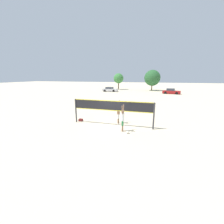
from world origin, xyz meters
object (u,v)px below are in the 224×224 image
gear_bag (81,120)px  player_spiker (123,118)px  parked_car_mid (171,91)px  parked_car_near (110,90)px  tree_left_cluster (152,78)px  volleyball (128,132)px  tree_right_cluster (119,78)px  volleyball_net (112,108)px  player_blocker (118,111)px

gear_bag → player_spiker: bearing=-19.3°
gear_bag → parked_car_mid: parked_car_mid is taller
player_spiker → parked_car_near: bearing=18.9°
gear_bag → tree_left_cluster: size_ratio=0.06×
volleyball → gear_bag: volleyball is taller
parked_car_mid → tree_right_cluster: 19.07m
volleyball_net → player_spiker: (1.27, -1.19, -0.46)m
gear_bag → parked_car_mid: bearing=68.7°
player_spiker → parked_car_near: size_ratio=0.50×
player_spiker → tree_right_cluster: bearing=14.4°
parked_car_near → player_spiker: bearing=-69.3°
gear_bag → parked_car_near: (-6.02, 29.89, 0.51)m
player_spiker → volleyball: (0.52, -0.41, -1.08)m
parked_car_mid → player_blocker: bearing=-92.7°
player_spiker → player_blocker: bearing=23.3°
parked_car_mid → gear_bag: bearing=-99.6°
parked_car_mid → volleyball_net: bearing=-93.0°
gear_bag → parked_car_mid: size_ratio=0.08×
tree_left_cluster → volleyball_net: bearing=-93.6°
volleyball_net → parked_car_mid: 30.18m
player_spiker → tree_right_cluster: size_ratio=0.41×
player_blocker → parked_car_near: (-9.96, 29.56, -0.58)m
volleyball → player_blocker: bearing=119.8°
player_spiker → parked_car_near: player_spiker is taller
tree_left_cluster → tree_right_cluster: size_ratio=1.19×
player_blocker → tree_left_cluster: bearing=176.9°
player_blocker → tree_left_cluster: 36.58m
parked_car_mid → tree_left_cluster: 10.19m
volleyball_net → tree_left_cluster: bearing=86.4°
parked_car_near → tree_left_cluster: (11.93, 6.86, 3.36)m
volleyball_net → volleyball: size_ratio=33.16×
player_blocker → tree_left_cluster: size_ratio=0.35×
volleyball_net → gear_bag: (-3.54, 0.49, -1.55)m
player_spiker → tree_left_cluster: bearing=-1.6°
player_blocker → volleyball: player_blocker is taller
volleyball → tree_right_cluster: (-10.67, 39.82, 3.64)m
parked_car_mid → volleyball: bearing=-89.1°
volleyball → parked_car_near: (-11.35, 31.98, 0.50)m
parked_car_near → tree_right_cluster: bearing=86.7°
player_blocker → volleyball: bearing=29.8°
player_blocker → tree_right_cluster: bearing=-166.1°
player_blocker → volleyball: (1.39, -2.42, -1.08)m
volleyball_net → volleyball: (1.79, -1.60, -1.54)m
volleyball_net → gear_bag: 3.89m
player_spiker → tree_right_cluster: (-10.14, 39.41, 2.56)m
player_spiker → volleyball: bearing=-128.1°
player_blocker → gear_bag: bearing=-85.2°
player_spiker → parked_car_mid: 31.04m
player_spiker → tree_right_cluster: tree_right_cluster is taller
volleyball_net → parked_car_near: bearing=107.5°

